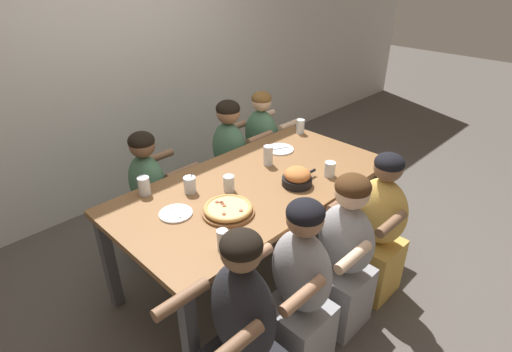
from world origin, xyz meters
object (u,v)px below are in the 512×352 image
Objects in this scene: diner_near_left at (243,340)px; cocktail_glass_blue at (190,185)px; drinking_glass_f at (300,127)px; diner_far_midleft at (151,202)px; diner_far_right at (262,152)px; skillet_bowl at (297,177)px; diner_near_center at (343,260)px; empty_plate_a at (280,149)px; pizza_board_main at (228,209)px; drinking_glass_d at (330,170)px; diner_near_midright at (377,233)px; diner_near_midleft at (299,295)px; drinking_glass_e at (223,240)px; drinking_glass_b at (268,156)px; diner_far_midright at (230,164)px; drinking_glass_c at (144,187)px; drinking_glass_a at (229,184)px; empty_plate_b at (176,213)px.

cocktail_glass_blue is at bearing -24.18° from diner_near_left.
diner_far_midleft reaches higher than drinking_glass_f.
diner_far_right is (1.20, 0.50, -0.33)m from cocktail_glass_blue.
diner_near_center is (-0.14, -0.50, -0.32)m from skillet_bowl.
empty_plate_a is 0.21× the size of diner_far_right.
cocktail_glass_blue is at bearing 91.67° from pizza_board_main.
drinking_glass_d is 0.53m from diner_near_midright.
drinking_glass_f is 1.40m from diner_near_center.
drinking_glass_d is at bearing -62.98° from diner_near_midleft.
diner_near_left reaches higher than diner_far_midleft.
drinking_glass_d is 0.87× the size of drinking_glass_e.
diner_near_left is (-1.07, -0.85, -0.32)m from drinking_glass_b.
pizza_board_main is 3.04× the size of drinking_glass_d.
drinking_glass_b is 0.14× the size of diner_far_midright.
skillet_bowl is 1.33× the size of empty_plate_a.
diner_far_midright is 0.82m from diner_far_midleft.
skillet_bowl is 0.61m from diner_near_center.
skillet_bowl reaches higher than pizza_board_main.
drinking_glass_d is (-0.07, -0.54, 0.04)m from empty_plate_a.
pizza_board_main is 0.29× the size of diner_near_midleft.
drinking_glass_d is at bearing -71.40° from diner_near_left.
diner_near_left reaches higher than pizza_board_main.
cocktail_glass_blue is at bearing -40.34° from drinking_glass_c.
pizza_board_main is 0.83m from drinking_glass_d.
drinking_glass_c is (-0.22, 0.19, 0.00)m from cocktail_glass_blue.
diner_near_center is (-0.22, -0.85, -0.34)m from drinking_glass_b.
diner_near_left reaches higher than drinking_glass_b.
diner_far_midleft is (0.21, 1.10, -0.35)m from drinking_glass_e.
drinking_glass_c reaches higher than drinking_glass_d.
diner_near_midleft reaches higher than diner_far_midleft.
skillet_bowl is 0.26× the size of diner_near_left.
drinking_glass_b is at bearing -17.93° from drinking_glass_c.
drinking_glass_a is at bearing -41.79° from cocktail_glass_blue.
pizza_board_main is 0.29× the size of diner_far_right.
pizza_board_main is at bearing -156.97° from empty_plate_a.
cocktail_glass_blue is at bearing 33.71° from empty_plate_b.
drinking_glass_d is at bearing -67.21° from drinking_glass_b.
empty_plate_b is at bearing 53.03° from diner_near_midright.
cocktail_glass_blue is 0.12× the size of diner_near_left.
drinking_glass_b is 0.13× the size of diner_near_left.
diner_near_midleft is at bearing -90.71° from pizza_board_main.
diner_near_midleft is at bearing 1.22° from diner_far_midleft.
cocktail_glass_blue is 0.65m from drinking_glass_b.
drinking_glass_b is 1.11m from diner_near_midleft.
diner_near_midright is (1.06, -0.34, -0.34)m from drinking_glass_e.
diner_near_midright is at bearing -62.54° from skillet_bowl.
drinking_glass_d is 0.09× the size of diner_near_midleft.
cocktail_glass_blue is 0.91× the size of drinking_glass_b.
drinking_glass_f is (1.51, 0.27, 0.05)m from empty_plate_b.
drinking_glass_b is at bearing -42.57° from diner_far_right.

